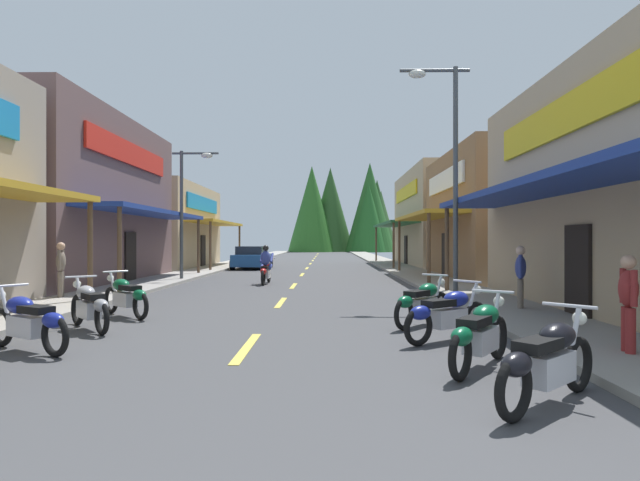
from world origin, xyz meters
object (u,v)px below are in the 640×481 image
rider_cruising_lead (266,268)px  parked_car_curbside (252,258)px  motorcycle_parked_left_1 (28,321)px  pedestrian_waiting (521,274)px  motorcycle_parked_right_1 (480,334)px  streetlamp_left (189,195)px  motorcycle_parked_right_0 (548,360)px  motorcycle_parked_right_2 (447,313)px  motorcycle_parked_right_3 (422,302)px  motorcycle_parked_left_3 (126,296)px  pedestrian_browsing (628,300)px  motorcycle_parked_left_2 (89,305)px  pedestrian_by_shop (61,267)px  streetlamp_right (446,151)px

rider_cruising_lead → parked_car_curbside: (-2.21, 11.30, 0.03)m
motorcycle_parked_left_1 → pedestrian_waiting: bearing=-123.7°
motorcycle_parked_right_1 → pedestrian_waiting: size_ratio=1.11×
streetlamp_left → motorcycle_parked_right_0: streetlamp_left is taller
motorcycle_parked_right_2 → motorcycle_parked_right_3: size_ratio=1.04×
motorcycle_parked_right_1 → motorcycle_parked_left_3: 8.22m
rider_cruising_lead → pedestrian_browsing: bearing=-150.5°
motorcycle_parked_left_2 → pedestrian_by_shop: size_ratio=0.98×
motorcycle_parked_right_0 → motorcycle_parked_right_3: (-0.38, 5.17, 0.00)m
motorcycle_parked_left_1 → pedestrian_waiting: pedestrian_waiting is taller
motorcycle_parked_right_3 → parked_car_curbside: parked_car_curbside is taller
motorcycle_parked_right_3 → pedestrian_by_shop: 10.51m
motorcycle_parked_right_0 → rider_cruising_lead: size_ratio=0.77×
motorcycle_parked_left_3 → pedestrian_waiting: bearing=-131.5°
streetlamp_right → pedestrian_waiting: bearing=-59.8°
pedestrian_by_shop → rider_cruising_lead: bearing=32.6°
streetlamp_right → pedestrian_waiting: (1.30, -2.23, -3.38)m
motorcycle_parked_right_1 → motorcycle_parked_left_3: size_ratio=1.11×
streetlamp_left → parked_car_curbside: (1.29, 9.88, -3.01)m
motorcycle_parked_right_0 → motorcycle_parked_right_2: 3.53m
streetlamp_left → motorcycle_parked_left_1: 14.53m
pedestrian_by_shop → pedestrian_browsing: size_ratio=1.10×
pedestrian_by_shop → pedestrian_browsing: 14.07m
motorcycle_parked_right_1 → motorcycle_parked_right_2: bearing=35.1°
pedestrian_browsing → parked_car_curbside: 26.07m
motorcycle_parked_left_2 → motorcycle_parked_right_3: bearing=-126.2°
motorcycle_parked_left_1 → motorcycle_parked_right_3: bearing=-128.3°
pedestrian_browsing → parked_car_curbside: size_ratio=0.35×
motorcycle_parked_left_1 → pedestrian_by_shop: 7.39m
motorcycle_parked_right_3 → pedestrian_waiting: bearing=-14.3°
motorcycle_parked_right_0 → motorcycle_parked_left_1: 7.49m
motorcycle_parked_left_3 → motorcycle_parked_left_1: bearing=132.3°
motorcycle_parked_right_1 → parked_car_curbside: size_ratio=0.41×
parked_car_curbside → motorcycle_parked_right_1: bearing=-162.3°
streetlamp_right → motorcycle_parked_right_3: 5.86m
streetlamp_left → motorcycle_parked_right_1: size_ratio=3.11×
motorcycle_parked_right_2 → motorcycle_parked_left_3: same height
motorcycle_parked_right_3 → rider_cruising_lead: 11.02m
pedestrian_by_shop → motorcycle_parked_right_0: bearing=-59.1°
motorcycle_parked_right_1 → rider_cruising_lead: rider_cruising_lead is taller
motorcycle_parked_right_2 → parked_car_curbside: (-6.78, 23.04, 0.20)m
pedestrian_waiting → parked_car_curbside: pedestrian_waiting is taller
streetlamp_left → streetlamp_right: bearing=-38.0°
motorcycle_parked_right_3 → rider_cruising_lead: size_ratio=0.80×
rider_cruising_lead → parked_car_curbside: rider_cruising_lead is taller
streetlamp_right → pedestrian_by_shop: 11.58m
pedestrian_by_shop → pedestrian_waiting: size_ratio=1.05×
pedestrian_browsing → motorcycle_parked_right_1: bearing=26.6°
motorcycle_parked_right_3 → rider_cruising_lead: rider_cruising_lead is taller
streetlamp_left → motorcycle_parked_left_2: bearing=-83.7°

